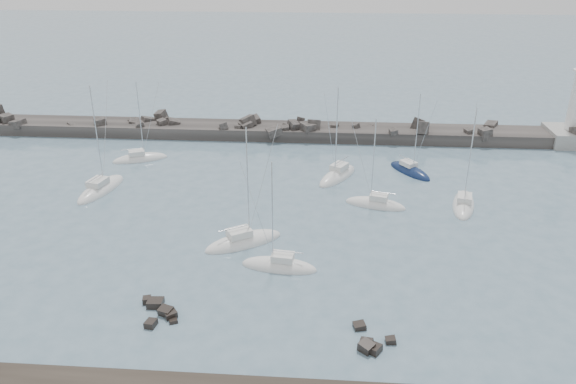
% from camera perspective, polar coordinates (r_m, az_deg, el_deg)
% --- Properties ---
extents(ground, '(400.00, 400.00, 0.00)m').
position_cam_1_polar(ground, '(55.97, -6.39, -6.92)').
color(ground, slate).
rests_on(ground, ground).
extents(rock_cluster_near, '(3.92, 4.28, 1.21)m').
position_cam_1_polar(rock_cluster_near, '(49.79, -12.90, -11.73)').
color(rock_cluster_near, black).
rests_on(rock_cluster_near, ground).
extents(rock_cluster_far, '(3.44, 4.16, 1.50)m').
position_cam_1_polar(rock_cluster_far, '(45.58, 8.29, -15.17)').
color(rock_cluster_far, black).
rests_on(rock_cluster_far, ground).
extents(breakwater, '(115.00, 7.80, 5.18)m').
position_cam_1_polar(breakwater, '(91.24, -6.98, 5.95)').
color(breakwater, '#302C2A').
rests_on(breakwater, ground).
extents(lighthouse, '(7.00, 7.00, 14.60)m').
position_cam_1_polar(lighthouse, '(96.29, 27.01, 6.16)').
color(lighthouse, gray).
rests_on(lighthouse, ground).
extents(sailboat_2, '(4.79, 9.43, 14.29)m').
position_cam_1_polar(sailboat_2, '(74.16, -18.46, 0.23)').
color(sailboat_2, white).
rests_on(sailboat_2, ground).
extents(sailboat_3, '(8.00, 5.20, 12.16)m').
position_cam_1_polar(sailboat_3, '(82.92, -14.80, 3.25)').
color(sailboat_3, white).
rests_on(sailboat_3, ground).
extents(sailboat_4, '(7.63, 3.20, 11.84)m').
position_cam_1_polar(sailboat_4, '(54.42, -0.90, -7.57)').
color(sailboat_4, white).
rests_on(sailboat_4, ground).
extents(sailboat_5, '(6.42, 8.49, 13.36)m').
position_cam_1_polar(sailboat_5, '(74.53, 5.05, 1.59)').
color(sailboat_5, white).
rests_on(sailboat_5, ground).
extents(sailboat_6, '(8.64, 6.76, 13.59)m').
position_cam_1_polar(sailboat_6, '(58.62, -4.56, -5.11)').
color(sailboat_6, white).
rests_on(sailboat_6, ground).
extents(sailboat_7, '(6.14, 7.43, 11.81)m').
position_cam_1_polar(sailboat_7, '(77.70, 12.26, 2.07)').
color(sailboat_7, '#101E43').
rests_on(sailboat_7, ground).
extents(sailboat_8, '(7.55, 4.05, 11.56)m').
position_cam_1_polar(sailboat_8, '(67.22, 8.88, -1.28)').
color(sailboat_8, white).
rests_on(sailboat_8, ground).
extents(sailboat_9, '(4.26, 8.39, 12.77)m').
position_cam_1_polar(sailboat_9, '(69.47, 17.39, -1.28)').
color(sailboat_9, white).
rests_on(sailboat_9, ground).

